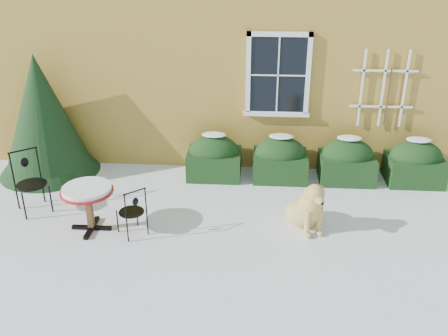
# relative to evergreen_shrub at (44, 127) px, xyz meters

# --- Properties ---
(ground) EXTENTS (80.00, 80.00, 0.00)m
(ground) POSITION_rel_evergreen_shrub_xyz_m (3.67, -2.54, -0.97)
(ground) COLOR white
(ground) RESTS_ON ground
(hedge_row) EXTENTS (4.95, 0.80, 0.91)m
(hedge_row) POSITION_rel_evergreen_shrub_xyz_m (5.32, 0.01, -0.57)
(hedge_row) COLOR black
(hedge_row) RESTS_ON ground
(evergreen_shrub) EXTENTS (1.99, 1.99, 2.41)m
(evergreen_shrub) POSITION_rel_evergreen_shrub_xyz_m (0.00, 0.00, 0.00)
(evergreen_shrub) COLOR black
(evergreen_shrub) RESTS_ON ground
(bistro_table) EXTENTS (0.84, 0.84, 0.78)m
(bistro_table) POSITION_rel_evergreen_shrub_xyz_m (1.52, -2.14, -0.32)
(bistro_table) COLOR black
(bistro_table) RESTS_ON ground
(patio_chair_near) EXTENTS (0.53, 0.53, 0.85)m
(patio_chair_near) POSITION_rel_evergreen_shrub_xyz_m (2.26, -2.24, -0.54)
(patio_chair_near) COLOR black
(patio_chair_near) RESTS_ON ground
(patio_chair_far) EXTENTS (0.67, 0.67, 1.08)m
(patio_chair_far) POSITION_rel_evergreen_shrub_xyz_m (0.32, -1.56, -0.43)
(patio_chair_far) COLOR black
(patio_chair_far) RESTS_ON ground
(dog) EXTENTS (0.76, 1.01, 0.91)m
(dog) POSITION_rel_evergreen_shrub_xyz_m (5.06, -1.85, -0.60)
(dog) COLOR #DDB663
(dog) RESTS_ON ground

